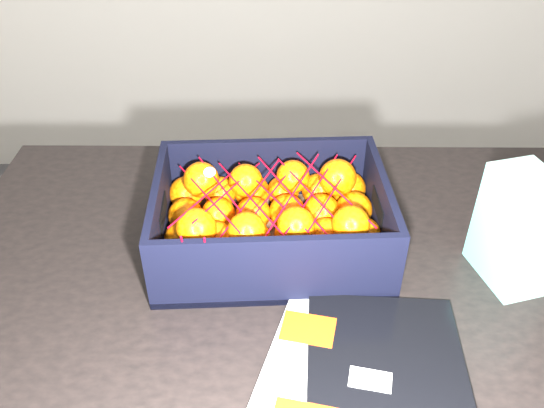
{
  "coord_description": "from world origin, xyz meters",
  "views": [
    {
      "loc": [
        -0.42,
        -0.47,
        1.39
      ],
      "look_at": [
        -0.39,
        0.24,
        0.86
      ],
      "focal_mm": 37.6,
      "sensor_mm": 36.0,
      "label": 1
    }
  ],
  "objects_px": {
    "magazine_stack": "(361,380)",
    "retail_carton": "(519,230)",
    "table": "(301,316)",
    "produce_crate": "(271,226)"
  },
  "relations": [
    {
      "from": "table",
      "to": "produce_crate",
      "type": "distance_m",
      "value": 0.17
    },
    {
      "from": "magazine_stack",
      "to": "retail_carton",
      "type": "height_order",
      "value": "retail_carton"
    },
    {
      "from": "magazine_stack",
      "to": "produce_crate",
      "type": "xyz_separation_m",
      "value": [
        -0.11,
        0.29,
        0.03
      ]
    },
    {
      "from": "table",
      "to": "produce_crate",
      "type": "height_order",
      "value": "produce_crate"
    },
    {
      "from": "magazine_stack",
      "to": "retail_carton",
      "type": "xyz_separation_m",
      "value": [
        0.27,
        0.2,
        0.08
      ]
    },
    {
      "from": "table",
      "to": "retail_carton",
      "type": "height_order",
      "value": "retail_carton"
    },
    {
      "from": "table",
      "to": "retail_carton",
      "type": "distance_m",
      "value": 0.38
    },
    {
      "from": "retail_carton",
      "to": "magazine_stack",
      "type": "bearing_deg",
      "value": -156.21
    },
    {
      "from": "magazine_stack",
      "to": "retail_carton",
      "type": "relative_size",
      "value": 1.88
    },
    {
      "from": "magazine_stack",
      "to": "retail_carton",
      "type": "bearing_deg",
      "value": 36.29
    }
  ]
}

